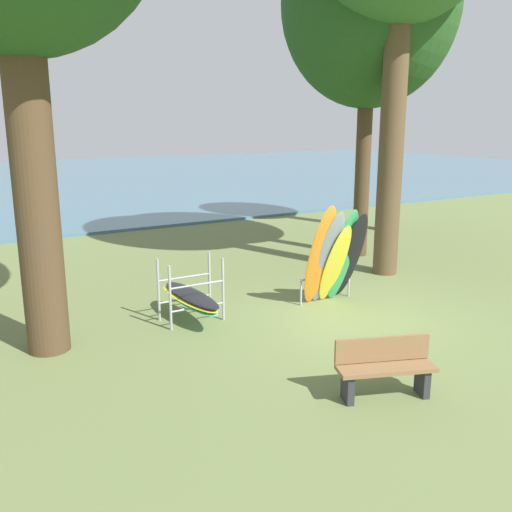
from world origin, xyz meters
name	(u,v)px	position (x,y,z in m)	size (l,w,h in m)	color
ground_plane	(351,319)	(0.00, 0.00, 0.00)	(80.00, 80.00, 0.00)	olive
lake_water	(52,181)	(0.00, 28.97, 0.05)	(80.00, 36.00, 0.10)	#477084
tree_mid_behind	(392,37)	(6.98, 6.70, 6.48)	(3.24, 3.24, 8.47)	#42301E
tree_far_left_back	(370,4)	(3.72, 4.14, 6.79)	(4.70, 4.70, 9.53)	#4C3823
leaning_board_pile	(335,258)	(0.26, 0.91, 1.01)	(1.44, 1.00, 2.23)	orange
board_storage_rack	(191,297)	(-2.76, 1.55, 0.47)	(1.15, 2.13, 1.25)	#9EA0A5
park_bench	(385,366)	(-1.68, -2.72, 0.45)	(1.46, 0.87, 0.85)	#2D2D33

